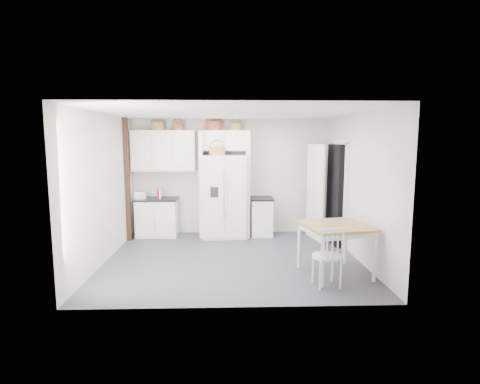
{
  "coord_description": "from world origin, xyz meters",
  "views": [
    {
      "loc": [
        -0.08,
        -6.56,
        2.12
      ],
      "look_at": [
        0.15,
        0.4,
        1.17
      ],
      "focal_mm": 28.0,
      "sensor_mm": 36.0,
      "label": 1
    }
  ],
  "objects": [
    {
      "name": "basket_upper_c",
      "position": [
        -1.17,
        1.83,
        2.42
      ],
      "size": [
        0.25,
        0.25,
        0.15
      ],
      "primitive_type": "cylinder",
      "color": "brown",
      "rests_on": "upper_cabinet"
    },
    {
      "name": "doorway_void",
      "position": [
        2.16,
        1.0,
        1.02
      ],
      "size": [
        0.18,
        0.85,
        2.05
      ],
      "primitive_type": "cube",
      "color": "black",
      "rests_on": "floor"
    },
    {
      "name": "toaster",
      "position": [
        -2.0,
        1.64,
        0.94
      ],
      "size": [
        0.26,
        0.19,
        0.16
      ],
      "primitive_type": "cube",
      "rotation": [
        0.0,
        0.0,
        0.23
      ],
      "color": "silver",
      "rests_on": "counter_left"
    },
    {
      "name": "basket_fridge_a",
      "position": [
        -0.31,
        1.54,
        1.9
      ],
      "size": [
        0.34,
        0.34,
        0.18
      ],
      "primitive_type": "cylinder",
      "color": "olive",
      "rests_on": "refrigerator"
    },
    {
      "name": "bridge_cabinet",
      "position": [
        -0.15,
        1.83,
        2.12
      ],
      "size": [
        1.12,
        0.34,
        0.45
      ],
      "primitive_type": "cube",
      "color": "silver",
      "rests_on": "wall_back"
    },
    {
      "name": "floor",
      "position": [
        0.0,
        0.0,
        0.0
      ],
      "size": [
        4.5,
        4.5,
        0.0
      ],
      "primitive_type": "plane",
      "color": "#383940",
      "rests_on": "ground"
    },
    {
      "name": "counter_right",
      "position": [
        0.67,
        1.7,
        0.84
      ],
      "size": [
        0.5,
        0.6,
        0.04
      ],
      "primitive_type": "cube",
      "color": "black",
      "rests_on": "base_cab_right"
    },
    {
      "name": "refrigerator",
      "position": [
        -0.15,
        1.64,
        0.91
      ],
      "size": [
        0.94,
        0.75,
        1.81
      ],
      "primitive_type": "cube",
      "color": "white",
      "rests_on": "floor"
    },
    {
      "name": "basket_upper_b",
      "position": [
        -1.62,
        1.83,
        2.44
      ],
      "size": [
        0.31,
        0.31,
        0.18
      ],
      "primitive_type": "cylinder",
      "color": "olive",
      "rests_on": "upper_cabinet"
    },
    {
      "name": "base_cab_left",
      "position": [
        -1.66,
        1.7,
        0.41
      ],
      "size": [
        0.88,
        0.56,
        0.82
      ],
      "primitive_type": "cube",
      "color": "silver",
      "rests_on": "floor"
    },
    {
      "name": "wall_back",
      "position": [
        0.0,
        2.0,
        1.3
      ],
      "size": [
        4.5,
        0.0,
        4.5
      ],
      "primitive_type": "plane",
      "rotation": [
        1.57,
        0.0,
        0.0
      ],
      "color": "#B0A9A0",
      "rests_on": "floor"
    },
    {
      "name": "windsor_chair",
      "position": [
        1.37,
        -1.31,
        0.45
      ],
      "size": [
        0.48,
        0.45,
        0.9
      ],
      "primitive_type": "cube",
      "rotation": [
        0.0,
        0.0,
        0.13
      ],
      "color": "silver",
      "rests_on": "floor"
    },
    {
      "name": "ceiling",
      "position": [
        0.0,
        0.0,
        2.6
      ],
      "size": [
        4.5,
        4.5,
        0.0
      ],
      "primitive_type": "plane",
      "color": "white",
      "rests_on": "wall_back"
    },
    {
      "name": "dining_table",
      "position": [
        1.62,
        -0.85,
        0.41
      ],
      "size": [
        1.16,
        1.16,
        0.81
      ],
      "primitive_type": "cube",
      "rotation": [
        0.0,
        0.0,
        0.21
      ],
      "color": "olive",
      "rests_on": "floor"
    },
    {
      "name": "wall_right",
      "position": [
        2.25,
        0.0,
        1.3
      ],
      "size": [
        0.0,
        4.0,
        4.0
      ],
      "primitive_type": "plane",
      "rotation": [
        1.57,
        0.0,
        -1.57
      ],
      "color": "#B0A9A0",
      "rests_on": "floor"
    },
    {
      "name": "base_cab_right",
      "position": [
        0.67,
        1.7,
        0.41
      ],
      "size": [
        0.47,
        0.56,
        0.82
      ],
      "primitive_type": "cube",
      "color": "silver",
      "rests_on": "floor"
    },
    {
      "name": "basket_bridge_b",
      "position": [
        0.1,
        1.83,
        2.43
      ],
      "size": [
        0.26,
        0.26,
        0.15
      ],
      "primitive_type": "cylinder",
      "color": "olive",
      "rests_on": "bridge_cabinet"
    },
    {
      "name": "door_slab",
      "position": [
        1.8,
        1.33,
        1.02
      ],
      "size": [
        0.21,
        0.79,
        2.05
      ],
      "primitive_type": "cube",
      "rotation": [
        0.0,
        0.0,
        -1.36
      ],
      "color": "white",
      "rests_on": "floor"
    },
    {
      "name": "trim_post",
      "position": [
        -2.2,
        1.35,
        1.3
      ],
      "size": [
        0.09,
        0.09,
        2.6
      ],
      "primitive_type": "cube",
      "color": "black",
      "rests_on": "floor"
    },
    {
      "name": "wall_left",
      "position": [
        -2.25,
        0.0,
        1.3
      ],
      "size": [
        0.0,
        4.0,
        4.0
      ],
      "primitive_type": "plane",
      "rotation": [
        1.57,
        0.0,
        1.57
      ],
      "color": "#B0A9A0",
      "rests_on": "floor"
    },
    {
      "name": "cookbook_cream",
      "position": [
        -1.57,
        1.62,
        0.97
      ],
      "size": [
        0.05,
        0.15,
        0.23
      ],
      "primitive_type": "cube",
      "rotation": [
        0.0,
        0.0,
        0.12
      ],
      "color": "beige",
      "rests_on": "counter_left"
    },
    {
      "name": "cookbook_red",
      "position": [
        -1.62,
        1.62,
        0.97
      ],
      "size": [
        0.04,
        0.15,
        0.22
      ],
      "primitive_type": "cube",
      "rotation": [
        0.0,
        0.0,
        0.06
      ],
      "color": "#B11120",
      "rests_on": "counter_left"
    },
    {
      "name": "basket_bridge_a",
      "position": [
        -0.39,
        1.83,
        2.45
      ],
      "size": [
        0.35,
        0.35,
        0.2
      ],
      "primitive_type": "cylinder",
      "color": "brown",
      "rests_on": "bridge_cabinet"
    },
    {
      "name": "fridge_panel_right",
      "position": [
        0.36,
        1.7,
        1.15
      ],
      "size": [
        0.08,
        0.6,
        2.3
      ],
      "primitive_type": "cube",
      "color": "silver",
      "rests_on": "floor"
    },
    {
      "name": "counter_left",
      "position": [
        -1.66,
        1.7,
        0.84
      ],
      "size": [
        0.92,
        0.6,
        0.04
      ],
      "primitive_type": "cube",
      "color": "black",
      "rests_on": "base_cab_left"
    },
    {
      "name": "upper_cabinet",
      "position": [
        -1.5,
        1.83,
        1.9
      ],
      "size": [
        1.4,
        0.34,
        0.9
      ],
      "primitive_type": "cube",
      "color": "silver",
      "rests_on": "wall_back"
    },
    {
      "name": "fridge_panel_left",
      "position": [
        -0.66,
        1.7,
        1.15
      ],
      "size": [
        0.08,
        0.6,
        2.3
      ],
      "primitive_type": "cube",
      "color": "silver",
      "rests_on": "floor"
    }
  ]
}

